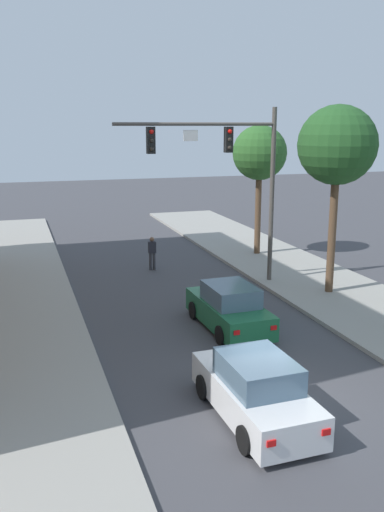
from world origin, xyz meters
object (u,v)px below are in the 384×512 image
pedestrian_crossing_road (152,252)px  street_tree_second (337,146)px  traffic_signal_mast (230,163)px  street_tree_third (260,154)px  car_lead_green (229,309)px  car_following_white (255,391)px

pedestrian_crossing_road → street_tree_second: (6.04, -6.22, 5.18)m
pedestrian_crossing_road → street_tree_second: size_ratio=0.22×
traffic_signal_mast → street_tree_third: traffic_signal_mast is taller
car_lead_green → street_tree_third: bearing=60.5°
traffic_signal_mast → car_lead_green: bearing=-111.3°
traffic_signal_mast → car_following_white: traffic_signal_mast is taller
traffic_signal_mast → car_lead_green: 6.90m
traffic_signal_mast → car_lead_green: traffic_signal_mast is taller
car_lead_green → car_following_white: bearing=-105.8°
car_following_white → street_tree_second: (7.07, 8.20, 5.37)m
pedestrian_crossing_road → street_tree_third: (6.11, 1.15, 4.54)m
car_lead_green → pedestrian_crossing_road: 8.61m
traffic_signal_mast → pedestrian_crossing_road: bearing=122.9°
car_lead_green → pedestrian_crossing_road: size_ratio=2.61×
car_following_white → street_tree_second: bearing=49.2°
car_following_white → street_tree_third: 17.78m
car_lead_green → car_following_white: 6.06m
car_following_white → pedestrian_crossing_road: (1.04, 14.42, 0.19)m
car_following_white → street_tree_third: street_tree_third is taller
car_lead_green → pedestrian_crossing_road: pedestrian_crossing_road is taller
car_lead_green → pedestrian_crossing_road: (-0.61, 8.58, 0.19)m
street_tree_second → street_tree_third: (0.08, 7.38, -0.64)m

